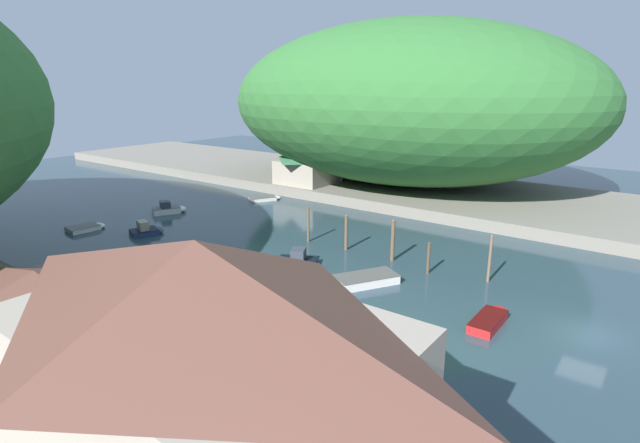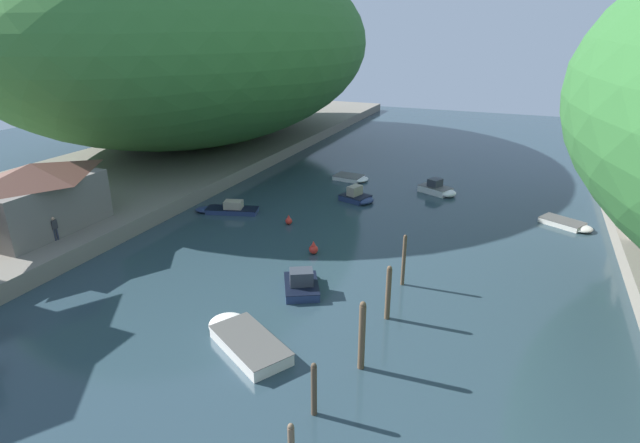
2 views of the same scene
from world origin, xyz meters
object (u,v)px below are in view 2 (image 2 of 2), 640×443
boat_small_dinghy (227,209)px  person_on_quay (54,227)px  channel_buoy_near (289,221)px  boat_white_cruiser (358,197)px  boat_navy_launch (352,178)px  boat_open_rowboat (438,189)px  boat_cabin_cruiser (301,282)px  channel_buoy_far (314,249)px  boat_far_right_bank (243,338)px  boat_red_skiff (568,224)px  boathouse_shed (37,196)px

boat_small_dinghy → person_on_quay: bearing=137.4°
channel_buoy_near → boat_white_cruiser: bearing=66.5°
boat_white_cruiser → boat_small_dinghy: bearing=-33.6°
boat_navy_launch → boat_open_rowboat: size_ratio=0.92×
boat_white_cruiser → person_on_quay: (-15.29, -19.12, 1.81)m
boat_open_rowboat → boat_small_dinghy: size_ratio=0.72×
boat_navy_launch → boat_cabin_cruiser: bearing=17.4°
channel_buoy_far → person_on_quay: person_on_quay is taller
channel_buoy_near → boat_far_right_bank: bearing=-72.0°
boat_cabin_cruiser → boat_red_skiff: boat_cabin_cruiser is taller
channel_buoy_far → boat_far_right_bank: bearing=-85.0°
boathouse_shed → boat_navy_launch: (15.18, 24.22, -3.53)m
boat_white_cruiser → boat_small_dinghy: size_ratio=0.62×
boat_white_cruiser → person_on_quay: 24.55m
channel_buoy_near → person_on_quay: person_on_quay is taller
boat_navy_launch → boat_open_rowboat: bearing=88.5°
boat_white_cruiser → boat_far_right_bank: (1.74, -23.10, -0.08)m
boat_far_right_bank → boat_open_rowboat: boat_open_rowboat is taller
boat_white_cruiser → boat_far_right_bank: bearing=23.3°
channel_buoy_far → boat_open_rowboat: bearing=71.5°
boat_open_rowboat → boat_small_dinghy: (-15.82, -12.19, -0.11)m
boat_far_right_bank → boat_open_rowboat: 28.49m
boathouse_shed → channel_buoy_far: (18.58, 6.11, -3.37)m
channel_buoy_far → person_on_quay: bearing=-155.9°
boat_white_cruiser → boat_red_skiff: 17.50m
boat_white_cruiser → person_on_quay: person_on_quay is taller
boat_white_cruiser → boat_open_rowboat: boat_white_cruiser is taller
boat_cabin_cruiser → boat_red_skiff: 23.18m
boathouse_shed → boat_cabin_cruiser: (19.84, 1.28, -3.33)m
boat_far_right_bank → channel_buoy_near: channel_buoy_near is taller
boat_small_dinghy → person_on_quay: person_on_quay is taller
boat_navy_launch → boat_white_cruiser: boat_white_cruiser is taller
boat_white_cruiser → boat_cabin_cruiser: 16.88m
boat_navy_launch → boat_cabin_cruiser: boat_cabin_cruiser is taller
boat_white_cruiser → boat_navy_launch: bearing=-138.0°
boathouse_shed → boat_cabin_cruiser: bearing=3.7°
boat_far_right_bank → boat_small_dinghy: boat_small_dinghy is taller
boat_far_right_bank → person_on_quay: 17.60m
boat_white_cruiser → boat_red_skiff: size_ratio=0.81×
boat_navy_launch → channel_buoy_near: bearing=3.2°
boat_cabin_cruiser → channel_buoy_near: boat_cabin_cruiser is taller
boat_far_right_bank → boat_small_dinghy: 19.43m
boathouse_shed → boat_far_right_bank: (19.56, -5.06, -3.42)m
boathouse_shed → channel_buoy_near: 18.23m
person_on_quay → boat_navy_launch: bearing=-14.3°
boat_far_right_bank → boat_small_dinghy: bearing=65.5°
boat_cabin_cruiser → boat_far_right_bank: bearing=-120.8°
boathouse_shed → channel_buoy_near: size_ratio=11.18×
boat_navy_launch → boat_cabin_cruiser: size_ratio=0.87×
person_on_quay → boat_far_right_bank: bearing=-90.9°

